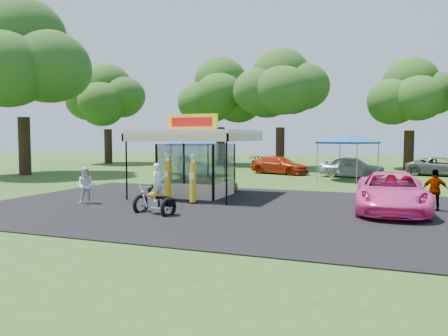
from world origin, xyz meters
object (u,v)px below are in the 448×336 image
at_px(gas_pump_left, 168,178).
at_px(motorcycle, 157,194).
at_px(spectator_east_b, 435,191).
at_px(pink_sedan, 391,192).
at_px(tent_east, 348,139).
at_px(bg_car_b, 280,165).
at_px(gas_pump_right, 193,180).
at_px(bg_car_c, 352,167).
at_px(tent_west, 191,141).
at_px(bg_car_d, 443,167).
at_px(gas_station_kiosk, 197,162).
at_px(bg_car_a, 182,165).
at_px(spectator_west, 86,186).
at_px(kiosk_car, 213,183).

bearing_deg(gas_pump_left, motorcycle, -69.13).
bearing_deg(spectator_east_b, pink_sedan, 29.21).
bearing_deg(tent_east, bg_car_b, 147.72).
relative_size(gas_pump_right, bg_car_c, 0.48).
relative_size(gas_pump_left, tent_west, 0.55).
relative_size(bg_car_d, tent_west, 1.22).
height_order(gas_station_kiosk, bg_car_a, gas_station_kiosk).
distance_m(pink_sedan, bg_car_c, 15.65).
distance_m(spectator_east_b, tent_east, 13.14).
bearing_deg(gas_station_kiosk, motorcycle, -82.28).
distance_m(gas_pump_right, bg_car_b, 17.42).
height_order(pink_sedan, bg_car_c, bg_car_c).
bearing_deg(bg_car_b, bg_car_d, -59.97).
distance_m(bg_car_b, bg_car_d, 12.68).
distance_m(gas_pump_left, pink_sedan, 9.85).
height_order(pink_sedan, tent_east, tent_east).
bearing_deg(bg_car_d, gas_pump_left, 159.01).
relative_size(gas_station_kiosk, bg_car_d, 1.02).
bearing_deg(tent_east, bg_car_a, 178.66).
xyz_separation_m(bg_car_d, tent_west, (-18.60, -6.47, 2.01)).
height_order(gas_pump_left, tent_east, tent_east).
height_order(spectator_west, bg_car_c, spectator_west).
distance_m(kiosk_car, spectator_west, 7.40).
xyz_separation_m(motorcycle, tent_east, (5.79, 16.83, 2.13)).
distance_m(pink_sedan, spectator_west, 13.12).
bearing_deg(bg_car_b, kiosk_car, -165.02).
distance_m(bg_car_a, tent_west, 2.37).
distance_m(pink_sedan, tent_west, 19.44).
xyz_separation_m(motorcycle, bg_car_a, (-7.23, 17.14, -0.06)).
relative_size(gas_pump_left, bg_car_c, 0.49).
bearing_deg(kiosk_car, gas_station_kiosk, -180.00).
xyz_separation_m(spectator_west, bg_car_d, (16.78, 21.70, -0.11)).
bearing_deg(motorcycle, gas_station_kiosk, 111.96).
xyz_separation_m(motorcycle, pink_sedan, (8.56, 3.87, -0.01)).
bearing_deg(spectator_west, kiosk_car, 37.70).
bearing_deg(bg_car_a, tent_west, -102.76).
relative_size(spectator_west, bg_car_d, 0.32).
height_order(bg_car_b, bg_car_d, bg_car_d).
xyz_separation_m(kiosk_car, tent_west, (-5.36, 8.74, 2.27)).
xyz_separation_m(gas_pump_right, kiosk_car, (-0.92, 4.71, -0.63)).
relative_size(gas_pump_left, bg_car_b, 0.47).
bearing_deg(kiosk_car, tent_east, -35.73).
bearing_deg(bg_car_a, kiosk_car, -127.94).
relative_size(kiosk_car, tent_west, 0.65).
bearing_deg(tent_west, pink_sedan, -40.70).
height_order(gas_pump_right, bg_car_b, gas_pump_right).
distance_m(spectator_east_b, bg_car_b, 18.80).
height_order(bg_car_a, bg_car_b, bg_car_a).
xyz_separation_m(gas_pump_right, motorcycle, (-0.17, -3.04, -0.29)).
height_order(motorcycle, bg_car_a, motorcycle).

